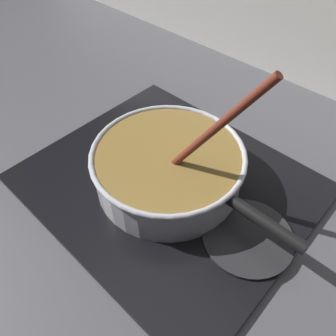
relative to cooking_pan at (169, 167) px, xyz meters
name	(u,v)px	position (x,y,z in m)	size (l,w,h in m)	color
ground	(70,257)	(-0.03, -0.24, -0.08)	(2.40, 1.60, 0.04)	#4C4C51
hob_plate	(168,183)	(0.00, 0.00, -0.05)	(0.56, 0.48, 0.01)	black
burner_ring	(168,180)	(0.00, 0.00, -0.04)	(0.19, 0.19, 0.01)	#592D0C
spare_burner	(248,236)	(0.20, 0.00, -0.04)	(0.17, 0.17, 0.01)	#262628
cooking_pan	(169,167)	(0.00, 0.00, 0.00)	(0.45, 0.31, 0.31)	silver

